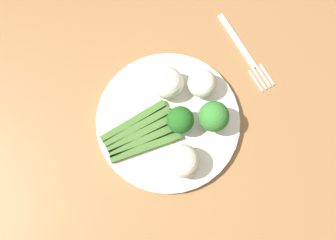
# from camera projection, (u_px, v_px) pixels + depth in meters

# --- Properties ---
(ground_plane) EXTENTS (6.00, 6.00, 0.02)m
(ground_plane) POSITION_uv_depth(u_px,v_px,m) (180.00, 184.00, 1.47)
(ground_plane) COLOR gray
(dining_table) EXTENTS (1.40, 1.05, 0.75)m
(dining_table) POSITION_uv_depth(u_px,v_px,m) (191.00, 155.00, 0.81)
(dining_table) COLOR olive
(dining_table) RESTS_ON ground_plane
(plate) EXTENTS (0.25, 0.25, 0.01)m
(plate) POSITION_uv_depth(u_px,v_px,m) (168.00, 122.00, 0.73)
(plate) COLOR silver
(plate) RESTS_ON dining_table
(asparagus_bundle) EXTENTS (0.13, 0.08, 0.01)m
(asparagus_bundle) POSITION_uv_depth(u_px,v_px,m) (140.00, 134.00, 0.71)
(asparagus_bundle) COLOR #3D6626
(asparagus_bundle) RESTS_ON plate
(broccoli_front) EXTENTS (0.05, 0.05, 0.06)m
(broccoli_front) POSITION_uv_depth(u_px,v_px,m) (214.00, 117.00, 0.68)
(broccoli_front) COLOR #609E3D
(broccoli_front) RESTS_ON plate
(broccoli_back) EXTENTS (0.05, 0.05, 0.06)m
(broccoli_back) POSITION_uv_depth(u_px,v_px,m) (182.00, 119.00, 0.69)
(broccoli_back) COLOR #4C7F2B
(broccoli_back) RESTS_ON plate
(cauliflower_near_center) EXTENTS (0.06, 0.06, 0.06)m
(cauliflower_near_center) POSITION_uv_depth(u_px,v_px,m) (167.00, 83.00, 0.71)
(cauliflower_near_center) COLOR white
(cauliflower_near_center) RESTS_ON plate
(cauliflower_outer_edge) EXTENTS (0.06, 0.06, 0.06)m
(cauliflower_outer_edge) POSITION_uv_depth(u_px,v_px,m) (183.00, 161.00, 0.68)
(cauliflower_outer_edge) COLOR silver
(cauliflower_outer_edge) RESTS_ON plate
(cauliflower_right) EXTENTS (0.05, 0.05, 0.05)m
(cauliflower_right) POSITION_uv_depth(u_px,v_px,m) (202.00, 83.00, 0.71)
(cauliflower_right) COLOR white
(cauliflower_right) RESTS_ON plate
(fork) EXTENTS (0.03, 0.17, 0.00)m
(fork) POSITION_uv_depth(u_px,v_px,m) (244.00, 52.00, 0.76)
(fork) COLOR silver
(fork) RESTS_ON dining_table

